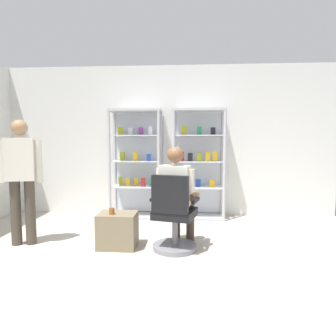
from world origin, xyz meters
name	(u,v)px	position (x,y,z in m)	size (l,w,h in m)	color
ground_plane	(145,292)	(0.00, 0.00, 0.00)	(7.20, 7.20, 0.00)	#B2A899
back_wall	(168,141)	(0.00, 3.00, 1.35)	(6.00, 0.10, 2.70)	silver
display_cabinet_left	(137,163)	(-0.55, 2.76, 0.96)	(0.90, 0.45, 1.90)	#B7B7BC
display_cabinet_right	(198,163)	(0.55, 2.76, 0.96)	(0.90, 0.45, 1.90)	#B7B7BC
office_chair	(174,220)	(0.20, 1.06, 0.39)	(0.62, 0.59, 0.96)	slate
seated_shopkeeper	(177,192)	(0.24, 1.22, 0.71)	(0.55, 0.62, 1.29)	#3F382D
storage_crate	(118,230)	(-0.52, 1.14, 0.22)	(0.48, 0.39, 0.44)	#72664C
tea_glass	(112,211)	(-0.57, 1.08, 0.49)	(0.07, 0.07, 0.08)	brown
standing_customer	(21,174)	(-1.78, 1.16, 0.93)	(0.51, 0.30, 1.63)	#3F382D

